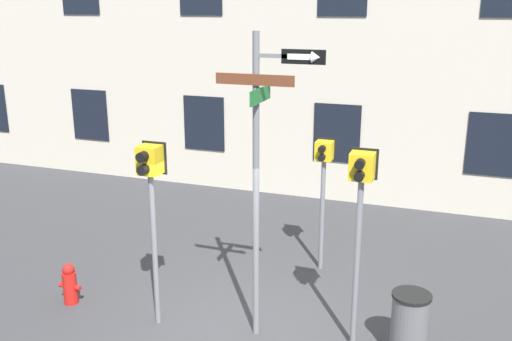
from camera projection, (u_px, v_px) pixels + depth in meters
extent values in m
plane|color=#38383A|center=(240.00, 339.00, 8.14)|extent=(60.00, 60.00, 0.00)
cube|color=black|center=(90.00, 115.00, 15.61)|extent=(1.11, 0.03, 1.38)
cube|color=black|center=(204.00, 123.00, 14.50)|extent=(1.11, 0.03, 1.38)
cube|color=black|center=(337.00, 133.00, 13.40)|extent=(1.11, 0.03, 1.38)
cube|color=black|center=(494.00, 145.00, 12.29)|extent=(1.11, 0.03, 1.38)
cylinder|color=slate|center=(256.00, 193.00, 7.69)|extent=(0.09, 0.09, 4.28)
cube|color=slate|center=(280.00, 56.00, 7.07)|extent=(0.62, 0.05, 0.05)
cube|color=brown|center=(254.00, 80.00, 7.21)|extent=(1.06, 0.02, 0.14)
cube|color=#196B2D|center=(260.00, 95.00, 7.30)|extent=(0.02, 0.75, 0.19)
cube|color=black|center=(303.00, 57.00, 6.96)|extent=(0.56, 0.02, 0.18)
cube|color=white|center=(300.00, 57.00, 6.96)|extent=(0.32, 0.01, 0.07)
cone|color=white|center=(316.00, 57.00, 6.90)|extent=(0.10, 0.14, 0.14)
cylinder|color=slate|center=(155.00, 251.00, 8.24)|extent=(0.08, 0.08, 2.33)
cube|color=gold|center=(150.00, 160.00, 7.86)|extent=(0.31, 0.26, 0.40)
cube|color=black|center=(155.00, 157.00, 7.99)|extent=(0.37, 0.02, 0.46)
cylinder|color=black|center=(142.00, 157.00, 7.66)|extent=(0.14, 0.12, 0.14)
cylinder|color=black|center=(143.00, 170.00, 7.71)|extent=(0.14, 0.12, 0.14)
cylinder|color=orange|center=(144.00, 156.00, 7.71)|extent=(0.11, 0.01, 0.11)
cylinder|color=slate|center=(357.00, 266.00, 7.67)|extent=(0.08, 0.08, 2.43)
cube|color=gold|center=(362.00, 166.00, 7.28)|extent=(0.31, 0.26, 0.35)
cube|color=black|center=(364.00, 163.00, 7.40)|extent=(0.37, 0.02, 0.41)
cylinder|color=black|center=(360.00, 164.00, 7.08)|extent=(0.12, 0.12, 0.12)
cylinder|color=black|center=(359.00, 176.00, 7.13)|extent=(0.12, 0.12, 0.12)
cylinder|color=silver|center=(361.00, 163.00, 7.13)|extent=(0.10, 0.01, 0.10)
cylinder|color=slate|center=(322.00, 215.00, 10.04)|extent=(0.08, 0.08, 2.03)
cube|color=gold|center=(324.00, 151.00, 9.71)|extent=(0.29, 0.26, 0.33)
cube|color=black|center=(326.00, 149.00, 9.83)|extent=(0.35, 0.02, 0.39)
cylinder|color=black|center=(322.00, 149.00, 9.51)|extent=(0.11, 0.12, 0.11)
cylinder|color=black|center=(322.00, 158.00, 9.55)|extent=(0.11, 0.12, 0.11)
cylinder|color=silver|center=(323.00, 148.00, 9.56)|extent=(0.09, 0.01, 0.09)
cylinder|color=red|center=(70.00, 288.00, 9.05)|extent=(0.22, 0.22, 0.53)
sphere|color=red|center=(68.00, 269.00, 8.96)|extent=(0.19, 0.19, 0.19)
cylinder|color=red|center=(62.00, 285.00, 9.09)|extent=(0.08, 0.08, 0.08)
cylinder|color=red|center=(78.00, 288.00, 9.00)|extent=(0.08, 0.08, 0.08)
cylinder|color=#59595B|center=(409.00, 327.00, 7.63)|extent=(0.49, 0.49, 0.89)
cylinder|color=black|center=(412.00, 295.00, 7.50)|extent=(0.52, 0.52, 0.04)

